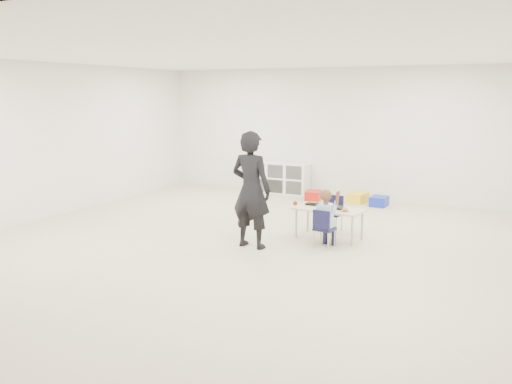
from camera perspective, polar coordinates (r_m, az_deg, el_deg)
The scene contains 16 objects.
room at distance 7.89m, azimuth -2.26°, elevation 4.16°, with size 9.00×9.02×2.80m.
table at distance 8.55m, azimuth 7.68°, elevation -3.28°, with size 1.10×0.63×0.48m.
chair_near at distance 8.05m, azimuth 7.24°, elevation -3.81°, with size 0.28×0.26×0.58m, color black, non-canonical shape.
chair_far at distance 9.03m, azimuth 8.08°, elevation -2.27°, with size 0.28×0.26×0.58m, color black, non-canonical shape.
child at distance 8.01m, azimuth 7.27°, elevation -2.65°, with size 0.39×0.39×0.92m, color #9CB6D3, non-canonical shape.
lunch_tray_near at distance 8.49m, azimuth 8.42°, elevation -1.65°, with size 0.22×0.16×0.03m, color black.
lunch_tray_far at distance 8.73m, azimuth 6.05°, elevation -1.27°, with size 0.22×0.16×0.03m, color black.
milk_carton at distance 8.39m, azimuth 7.81°, elevation -1.54°, with size 0.07×0.07×0.10m, color white.
bread_roll at distance 8.31m, azimuth 9.35°, elevation -1.81°, with size 0.09×0.09×0.07m, color tan.
apple_near at distance 8.57m, azimuth 7.18°, elevation -1.37°, with size 0.07×0.07×0.07m, color maroon.
apple_far at distance 8.66m, azimuth 4.14°, elevation -1.19°, with size 0.07×0.07×0.07m, color maroon.
cubby_shelf at distance 12.36m, azimuth 2.40°, elevation 1.51°, with size 1.40×0.40×0.70m, color white.
adult at distance 7.90m, azimuth -0.52°, elevation 0.23°, with size 0.63×0.41×1.72m, color black.
bin_red at distance 11.64m, azimuth 6.04°, elevation -0.35°, with size 0.31×0.40×0.20m, color red.
bin_yellow at distance 11.48m, azimuth 10.68°, elevation -0.60°, with size 0.33×0.42×0.21m, color yellow.
bin_blue at distance 11.22m, azimuth 12.84°, elevation -0.96°, with size 0.31×0.40×0.20m, color #1625A5.
Camera 1 is at (3.76, -6.88, 2.25)m, focal length 38.00 mm.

